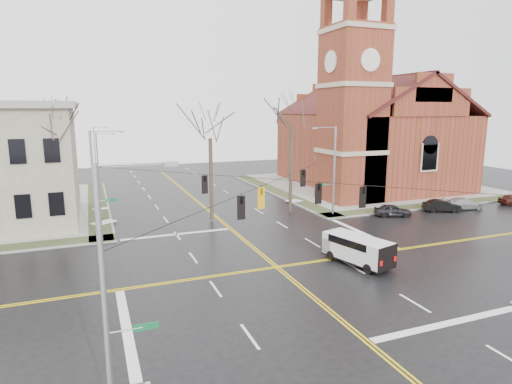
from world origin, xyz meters
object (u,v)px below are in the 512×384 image
object	(u,v)px
parked_car_c	(463,204)
tree_nw_near	(210,133)
parked_car_b	(442,206)
tree_ne	(292,121)
cargo_van	(355,247)
streetlight_north_a	(99,164)
signal_pole_ne	(333,168)
streetlight_north_b	(96,149)
church	(367,127)
tree_nw_far	(55,132)
signal_pole_nw	(96,181)
parked_car_a	(393,210)
signal_pole_sw	(109,287)

from	to	relation	value
parked_car_c	tree_nw_near	world-z (taller)	tree_nw_near
parked_car_b	tree_ne	xyz separation A→B (m)	(-15.55, 5.17, 9.01)
cargo_van	tree_ne	bearing A→B (deg)	66.12
streetlight_north_a	parked_car_b	xyz separation A→B (m)	(33.93, -19.32, -3.83)
signal_pole_ne	streetlight_north_b	size ratio (longest dim) A/B	1.12
streetlight_north_a	streetlight_north_b	xyz separation A→B (m)	(0.00, 20.00, 0.00)
church	parked_car_b	distance (m)	17.95
streetlight_north_b	parked_car_c	xyz separation A→B (m)	(36.94, -39.32, -3.83)
streetlight_north_a	parked_car_b	world-z (taller)	streetlight_north_a
tree_nw_near	tree_ne	bearing A→B (deg)	0.24
streetlight_north_a	tree_nw_far	distance (m)	15.82
streetlight_north_b	cargo_van	xyz separation A→B (m)	(16.18, -49.26, -3.31)
church	signal_pole_ne	distance (m)	19.22
church	cargo_van	size ratio (longest dim) A/B	5.01
signal_pole_nw	tree_ne	distance (m)	19.75
signal_pole_ne	tree_nw_far	bearing A→B (deg)	176.06
cargo_van	parked_car_a	bearing A→B (deg)	25.88
streetlight_north_a	parked_car_b	bearing A→B (deg)	-29.66
tree_nw_far	signal_pole_sw	bearing A→B (deg)	-83.54
signal_pole_ne	parked_car_c	distance (m)	15.83
signal_pole_sw	parked_car_b	xyz separation A→B (m)	(34.59, 20.18, -4.31)
streetlight_north_a	tree_nw_far	size ratio (longest dim) A/B	0.64
streetlight_north_b	parked_car_c	world-z (taller)	streetlight_north_b
church	signal_pole_ne	xyz separation A→B (m)	(-13.44, -13.28, -3.48)
cargo_van	church	bearing A→B (deg)	37.93
streetlight_north_b	tree_nw_near	bearing A→B (deg)	-73.98
signal_pole_sw	cargo_van	xyz separation A→B (m)	(16.85, 10.24, -3.79)
signal_pole_nw	tree_nw_near	size ratio (longest dim) A/B	0.75
cargo_van	parked_car_c	xyz separation A→B (m)	(20.76, 9.95, -0.52)
church	signal_pole_ne	bearing A→B (deg)	-135.34
signal_pole_nw	tree_nw_far	distance (m)	5.24
church	signal_pole_nw	bearing A→B (deg)	-159.79
signal_pole_nw	streetlight_north_a	size ratio (longest dim) A/B	1.12
streetlight_north_b	streetlight_north_a	bearing A→B (deg)	-90.00
signal_pole_nw	tree_nw_far	size ratio (longest dim) A/B	0.72
parked_car_b	church	bearing A→B (deg)	16.74
streetlight_north_b	tree_nw_near	distance (m)	35.81
signal_pole_sw	tree_nw_near	distance (m)	27.65
church	streetlight_north_b	world-z (taller)	church
signal_pole_sw	parked_car_a	size ratio (longest dim) A/B	2.44
parked_car_c	streetlight_north_a	bearing A→B (deg)	68.95
streetlight_north_a	tree_nw_far	bearing A→B (deg)	-103.25
cargo_van	parked_car_c	bearing A→B (deg)	9.98
signal_pole_nw	cargo_van	xyz separation A→B (m)	(16.85, -12.76, -3.79)
parked_car_c	tree_nw_far	size ratio (longest dim) A/B	0.35
cargo_van	tree_nw_near	size ratio (longest dim) A/B	0.46
streetlight_north_b	parked_car_a	distance (m)	48.06
church	streetlight_north_a	xyz separation A→B (m)	(-35.42, 3.22, -3.97)
signal_pole_nw	signal_pole_sw	bearing A→B (deg)	-90.00
signal_pole_ne	signal_pole_sw	size ratio (longest dim) A/B	1.00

